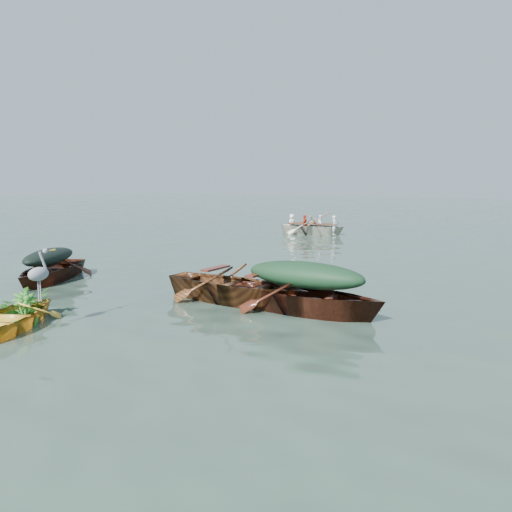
{
  "coord_description": "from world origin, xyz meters",
  "views": [
    {
      "loc": [
        7.92,
        -8.45,
        2.56
      ],
      "look_at": [
        0.68,
        3.13,
        0.5
      ],
      "focal_mm": 35.0,
      "sensor_mm": 36.0,
      "label": 1
    }
  ],
  "objects": [
    {
      "name": "dark_tarp_cover",
      "position": [
        -3.27,
        -0.57,
        0.67
      ],
      "size": [
        1.59,
        2.2,
        0.4
      ],
      "primitive_type": "ellipsoid",
      "rotation": [
        0.0,
        0.0,
        0.45
      ],
      "color": "black",
      "rests_on": "dark_covered_boat"
    },
    {
      "name": "yellow_dinghy",
      "position": [
        -0.17,
        -3.62,
        0.0
      ],
      "size": [
        2.58,
        3.11,
        0.76
      ],
      "primitive_type": "imported",
      "rotation": [
        0.0,
        0.0,
        0.55
      ],
      "color": "gold",
      "rests_on": "ground"
    },
    {
      "name": "green_tarp_cover",
      "position": [
        3.69,
        0.1,
        0.78
      ],
      "size": [
        2.45,
        0.8,
        0.52
      ],
      "primitive_type": "ellipsoid",
      "rotation": [
        0.0,
        0.0,
        1.59
      ],
      "color": "#15331B",
      "rests_on": "green_tarp_boat"
    },
    {
      "name": "dinghy_weeds",
      "position": [
        -0.43,
        -3.14,
        0.68
      ],
      "size": [
        1.07,
        1.13,
        0.6
      ],
      "primitive_type": "imported",
      "rotation": [
        0.0,
        0.0,
        0.55
      ],
      "color": "#266219",
      "rests_on": "yellow_dinghy"
    },
    {
      "name": "oars",
      "position": [
        -2.42,
        13.22,
        0.54
      ],
      "size": [
        1.0,
        2.66,
        0.06
      ],
      "primitive_type": null,
      "rotation": [
        0.0,
        0.0,
        1.73
      ],
      "color": "#A56C3E",
      "rests_on": "rowed_boat"
    },
    {
      "name": "open_wooden_boat",
      "position": [
        2.12,
        0.07,
        0.0
      ],
      "size": [
        4.74,
        1.57,
        1.12
      ],
      "primitive_type": "imported",
      "rotation": [
        0.0,
        0.0,
        1.55
      ],
      "color": "brown",
      "rests_on": "ground"
    },
    {
      "name": "rowers",
      "position": [
        -2.42,
        13.22,
        0.89
      ],
      "size": [
        3.17,
        1.63,
        0.76
      ],
      "primitive_type": "imported",
      "rotation": [
        0.0,
        0.0,
        1.73
      ],
      "color": "white",
      "rests_on": "rowed_boat"
    },
    {
      "name": "dark_covered_boat",
      "position": [
        -3.27,
        -0.57,
        0.0
      ],
      "size": [
        2.9,
        4.01,
        0.95
      ],
      "primitive_type": "imported",
      "rotation": [
        0.0,
        0.0,
        0.45
      ],
      "color": "#4E1E12",
      "rests_on": "ground"
    },
    {
      "name": "ground",
      "position": [
        0.0,
        0.0,
        0.0
      ],
      "size": [
        140.0,
        140.0,
        0.0
      ],
      "primitive_type": "plane",
      "color": "#374D40",
      "rests_on": "ground"
    },
    {
      "name": "heron",
      "position": [
        0.27,
        -3.29,
        0.84
      ],
      "size": [
        0.45,
        0.49,
        0.92
      ],
      "primitive_type": null,
      "rotation": [
        0.0,
        0.0,
        0.55
      ],
      "color": "#92949A",
      "rests_on": "yellow_dinghy"
    },
    {
      "name": "thwart_benches",
      "position": [
        2.12,
        0.07,
        0.58
      ],
      "size": [
        2.37,
        0.93,
        0.04
      ],
      "primitive_type": null,
      "rotation": [
        0.0,
        0.0,
        1.55
      ],
      "color": "#4E1A12",
      "rests_on": "open_wooden_boat"
    },
    {
      "name": "green_tarp_boat",
      "position": [
        3.69,
        0.1,
        0.0
      ],
      "size": [
        4.46,
        1.46,
        1.04
      ],
      "primitive_type": "imported",
      "rotation": [
        0.0,
        0.0,
        1.59
      ],
      "color": "#4D2112",
      "rests_on": "ground"
    },
    {
      "name": "rowed_boat",
      "position": [
        -2.42,
        13.22,
        0.0
      ],
      "size": [
        4.46,
        1.96,
        1.03
      ],
      "primitive_type": "imported",
      "rotation": [
        0.0,
        0.0,
        1.73
      ],
      "color": "silver",
      "rests_on": "ground"
    }
  ]
}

